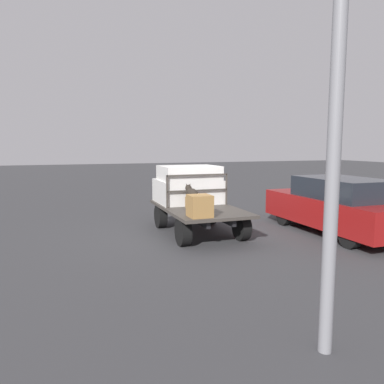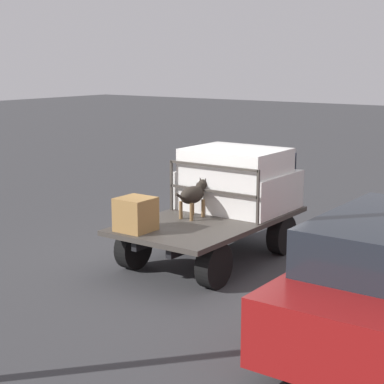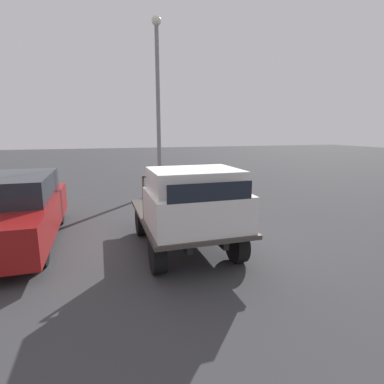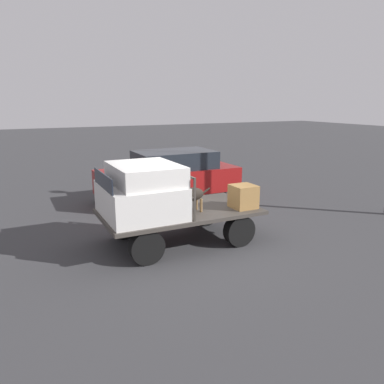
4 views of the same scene
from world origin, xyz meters
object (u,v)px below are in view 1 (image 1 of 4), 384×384
Objects in this scene: flatbed_truck at (198,214)px; parked_sedan at (337,206)px; dog at (191,194)px; cargo_crate at (200,206)px.

parked_sedan is at bearing -109.72° from flatbed_truck.
cargo_crate is (-1.23, 0.23, -0.13)m from dog.
flatbed_truck is 6.62× the size of cargo_crate.
flatbed_truck is 3.82m from parked_sedan.
dog is 1.26m from cargo_crate.
parked_sedan reaches higher than flatbed_truck.
parked_sedan is at bearing -88.93° from cargo_crate.
flatbed_truck is at bearing -19.22° from cargo_crate.
dog is at bearing 80.70° from parked_sedan.
flatbed_truck is 0.77× the size of parked_sedan.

